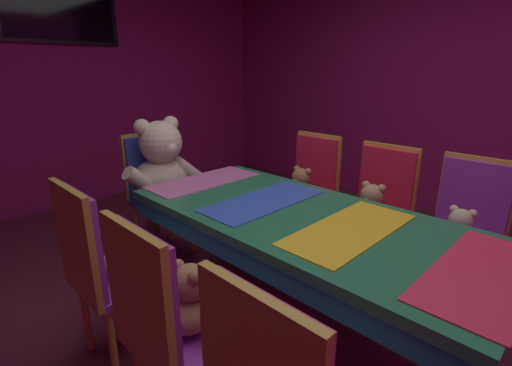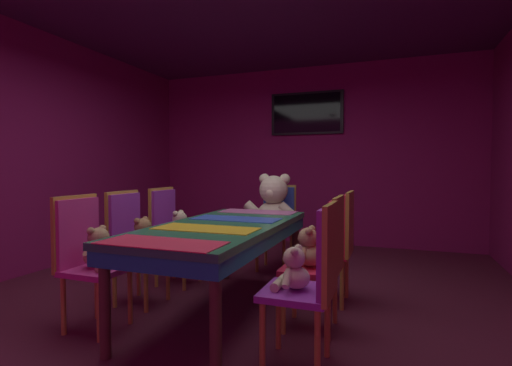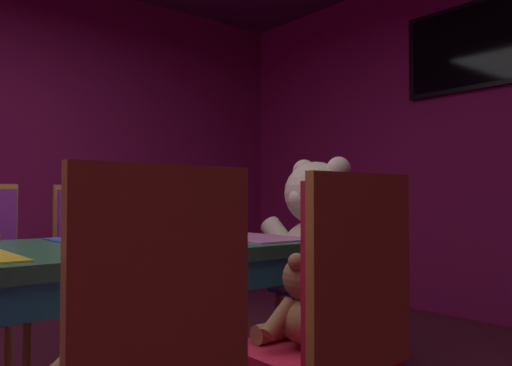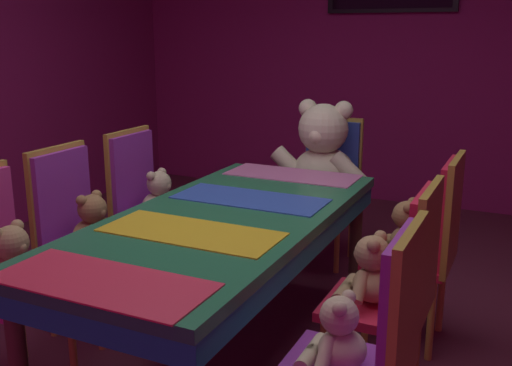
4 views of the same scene
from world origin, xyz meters
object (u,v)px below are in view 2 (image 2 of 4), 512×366
(teddy_left_0, at_px, (99,250))
(teddy_left_2, at_px, (180,227))
(chair_left_1, at_px, (130,235))
(chair_right_2, at_px, (340,236))
(chair_left_2, at_px, (168,225))
(teddy_right_1, at_px, (307,250))
(chair_right_0, at_px, (317,269))
(teddy_right_2, at_px, (324,236))
(teddy_right_0, at_px, (293,271))
(chair_left_0, at_px, (84,248))
(king_teddy_bear, at_px, (273,207))
(throne_chair, at_px, (278,218))
(teddy_left_1, at_px, (143,237))
(wall_tv, at_px, (307,113))
(banquet_table, at_px, (222,234))
(chair_right_1, at_px, (327,250))

(teddy_left_0, relative_size, teddy_left_2, 1.02)
(chair_left_1, distance_m, chair_right_2, 1.86)
(chair_left_2, distance_m, teddy_right_1, 1.69)
(chair_right_0, distance_m, chair_right_2, 1.14)
(teddy_left_0, bearing_deg, teddy_right_2, 38.81)
(teddy_right_0, bearing_deg, chair_left_0, 0.50)
(teddy_left_0, height_order, chair_left_2, chair_left_2)
(teddy_left_0, height_order, teddy_right_2, teddy_left_0)
(king_teddy_bear, bearing_deg, chair_left_2, -47.43)
(chair_right_2, bearing_deg, teddy_right_2, -0.00)
(chair_left_1, xyz_separation_m, teddy_right_0, (1.63, -0.54, -0.02))
(teddy_left_0, xyz_separation_m, chair_left_2, (-0.17, 1.14, 0.01))
(chair_right_0, height_order, chair_right_2, same)
(chair_right_2, xyz_separation_m, king_teddy_bear, (-0.87, 0.79, 0.14))
(throne_chair, bearing_deg, teddy_left_1, -25.34)
(chair_left_0, relative_size, teddy_left_0, 3.05)
(teddy_right_2, bearing_deg, chair_left_0, 36.15)
(teddy_right_2, bearing_deg, wall_tv, -74.04)
(chair_left_1, height_order, teddy_left_1, chair_left_1)
(banquet_table, xyz_separation_m, teddy_left_2, (-0.74, 0.56, -0.07))
(banquet_table, height_order, chair_left_1, chair_left_1)
(teddy_left_0, bearing_deg, teddy_right_1, 21.24)
(teddy_left_2, height_order, chair_right_0, chair_right_0)
(teddy_left_1, relative_size, teddy_right_1, 1.01)
(chair_right_2, bearing_deg, chair_left_0, 33.81)
(teddy_left_2, distance_m, throne_chair, 1.23)
(teddy_left_2, relative_size, wall_tv, 0.28)
(throne_chair, bearing_deg, chair_left_1, -29.50)
(teddy_right_0, xyz_separation_m, teddy_right_2, (-0.01, 1.14, 0.01))
(banquet_table, height_order, chair_left_2, chair_left_2)
(chair_left_0, bearing_deg, chair_right_2, 33.81)
(chair_right_0, height_order, king_teddy_bear, king_teddy_bear)
(chair_right_2, xyz_separation_m, teddy_right_2, (-0.14, 0.00, -0.01))
(chair_left_0, distance_m, teddy_left_0, 0.15)
(teddy_right_0, distance_m, chair_right_1, 0.55)
(teddy_left_0, distance_m, king_teddy_bear, 2.09)
(teddy_left_0, relative_size, teddy_right_2, 1.05)
(chair_right_0, relative_size, teddy_right_0, 3.52)
(chair_left_0, distance_m, chair_right_2, 2.08)
(wall_tv, bearing_deg, chair_left_1, -105.83)
(chair_left_0, relative_size, chair_left_2, 1.00)
(teddy_left_1, bearing_deg, chair_left_1, 180.00)
(chair_left_2, relative_size, teddy_right_2, 3.20)
(chair_right_2, bearing_deg, banquet_table, 33.69)
(teddy_right_1, bearing_deg, chair_left_1, 0.05)
(teddy_left_2, bearing_deg, teddy_left_1, -90.58)
(teddy_left_1, height_order, throne_chair, throne_chair)
(chair_left_0, bearing_deg, teddy_left_0, 0.00)
(teddy_right_0, bearing_deg, wall_tv, -78.64)
(banquet_table, distance_m, teddy_right_1, 0.71)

